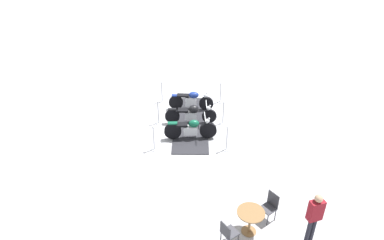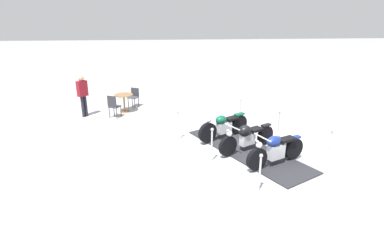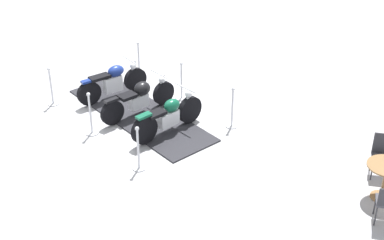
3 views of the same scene
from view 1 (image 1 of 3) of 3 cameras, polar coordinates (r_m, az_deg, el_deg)
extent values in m
plane|color=#B2B2B7|center=(15.19, -0.20, -0.51)|extent=(80.00, 80.00, 0.00)
cube|color=#28282D|center=(15.18, -0.20, -0.45)|extent=(4.71, 3.46, 0.04)
cylinder|color=black|center=(14.02, 2.66, -1.70)|extent=(0.48, 0.66, 0.69)
cylinder|color=black|center=(13.98, -3.17, -1.82)|extent=(0.48, 0.66, 0.69)
cube|color=silver|center=(13.97, -0.25, -1.67)|extent=(0.50, 0.59, 0.36)
ellipsoid|color=#0F5138|center=(13.81, 0.31, -0.59)|extent=(0.48, 0.52, 0.30)
cube|color=black|center=(13.82, -1.73, -0.79)|extent=(0.48, 0.54, 0.08)
cube|color=#0F5138|center=(13.78, -3.21, -0.52)|extent=(0.34, 0.41, 0.06)
cylinder|color=silver|center=(13.86, 2.40, -0.69)|extent=(0.20, 0.27, 0.59)
cylinder|color=silver|center=(13.67, 2.15, 0.55)|extent=(0.64, 0.41, 0.04)
sphere|color=silver|center=(13.78, 2.54, -0.15)|extent=(0.18, 0.18, 0.18)
cylinder|color=black|center=(15.03, 2.85, 0.64)|extent=(0.41, 0.61, 0.63)
cylinder|color=black|center=(15.03, -3.25, 0.62)|extent=(0.41, 0.61, 0.63)
cube|color=silver|center=(14.99, -0.20, 0.73)|extent=(0.43, 0.55, 0.35)
ellipsoid|color=black|center=(14.83, 0.29, 1.81)|extent=(0.52, 0.55, 0.35)
cube|color=black|center=(14.86, -1.49, 1.63)|extent=(0.49, 0.54, 0.08)
cube|color=black|center=(14.85, -3.29, 1.77)|extent=(0.29, 0.37, 0.06)
cylinder|color=silver|center=(14.89, 2.61, 1.53)|extent=(0.19, 0.27, 0.54)
cylinder|color=silver|center=(14.72, 2.37, 2.63)|extent=(0.59, 0.35, 0.04)
sphere|color=silver|center=(14.83, 2.74, 1.96)|extent=(0.18, 0.18, 0.18)
cylinder|color=black|center=(16.00, 2.35, 2.74)|extent=(0.39, 0.65, 0.65)
cylinder|color=black|center=(16.09, -2.66, 2.92)|extent=(0.39, 0.65, 0.65)
cube|color=silver|center=(16.00, -0.16, 3.05)|extent=(0.42, 0.55, 0.43)
ellipsoid|color=navy|center=(15.83, 0.29, 4.13)|extent=(0.46, 0.54, 0.30)
cube|color=black|center=(15.89, -1.48, 4.04)|extent=(0.47, 0.61, 0.08)
cube|color=navy|center=(15.93, -2.69, 4.05)|extent=(0.29, 0.39, 0.06)
cylinder|color=silver|center=(15.87, 2.11, 3.63)|extent=(0.18, 0.28, 0.56)
cylinder|color=silver|center=(15.72, 1.87, 4.73)|extent=(0.62, 0.31, 0.04)
sphere|color=silver|center=(15.80, 2.22, 4.07)|extent=(0.18, 0.18, 0.18)
cylinder|color=silver|center=(16.93, -4.88, 3.03)|extent=(0.29, 0.29, 0.03)
cylinder|color=silver|center=(16.71, -4.96, 4.51)|extent=(0.05, 0.05, 0.96)
sphere|color=silver|center=(16.48, -5.04, 6.10)|extent=(0.09, 0.09, 0.09)
cylinder|color=silver|center=(16.91, 4.62, 3.00)|extent=(0.31, 0.31, 0.03)
cylinder|color=silver|center=(16.69, 4.69, 4.43)|extent=(0.05, 0.05, 0.92)
sphere|color=silver|center=(16.47, 4.76, 5.97)|extent=(0.09, 0.09, 0.09)
cylinder|color=silver|center=(15.26, -5.46, -0.45)|extent=(0.32, 0.32, 0.03)
cylinder|color=silver|center=(15.00, -5.56, 1.20)|extent=(0.05, 0.05, 0.99)
sphere|color=silver|center=(14.74, -5.66, 2.99)|extent=(0.09, 0.09, 0.09)
cylinder|color=silver|center=(15.23, 5.07, -0.49)|extent=(0.34, 0.34, 0.03)
cylinder|color=silver|center=(14.98, 5.16, 1.11)|extent=(0.05, 0.05, 0.96)
sphere|color=silver|center=(14.73, 5.25, 2.83)|extent=(0.09, 0.09, 0.09)
cylinder|color=silver|center=(13.66, -6.18, -4.76)|extent=(0.30, 0.30, 0.03)
cylinder|color=silver|center=(13.38, -6.30, -3.07)|extent=(0.05, 0.05, 0.96)
sphere|color=silver|center=(13.09, -6.43, -1.21)|extent=(0.09, 0.09, 0.09)
cylinder|color=silver|center=(13.63, 5.63, -4.81)|extent=(0.30, 0.30, 0.03)
cylinder|color=silver|center=(13.35, 5.74, -3.10)|extent=(0.05, 0.05, 0.97)
sphere|color=silver|center=(13.06, 5.86, -1.23)|extent=(0.09, 0.09, 0.09)
cylinder|color=olive|center=(10.73, 9.28, -17.55)|extent=(0.44, 0.44, 0.02)
cylinder|color=olive|center=(10.45, 9.46, -16.19)|extent=(0.07, 0.07, 0.73)
cylinder|color=olive|center=(10.18, 9.65, -14.74)|extent=(0.79, 0.79, 0.03)
cylinder|color=#2D2D33|center=(10.82, 12.28, -15.79)|extent=(0.03, 0.03, 0.44)
cylinder|color=#2D2D33|center=(10.96, 10.92, -14.82)|extent=(0.03, 0.03, 0.44)
cylinder|color=#2D2D33|center=(11.02, 13.50, -14.93)|extent=(0.03, 0.03, 0.44)
cylinder|color=#2D2D33|center=(11.16, 12.15, -13.99)|extent=(0.03, 0.03, 0.44)
cube|color=#3F3F47|center=(10.82, 12.36, -14.00)|extent=(0.53, 0.53, 0.04)
cube|color=#2D2D33|center=(10.75, 13.19, -12.56)|extent=(0.19, 0.38, 0.47)
cylinder|color=#2D2D33|center=(10.37, 6.27, -17.74)|extent=(0.03, 0.03, 0.45)
cylinder|color=#2D2D33|center=(10.22, 7.59, -18.87)|extent=(0.03, 0.03, 0.45)
cylinder|color=#2D2D33|center=(10.22, 4.76, -18.62)|extent=(0.03, 0.03, 0.45)
cube|color=#3F3F47|center=(10.03, 6.25, -17.86)|extent=(0.53, 0.53, 0.04)
cube|color=#2D2D33|center=(9.79, 5.47, -17.55)|extent=(0.20, 0.37, 0.38)
cylinder|color=#23232D|center=(10.55, 18.56, -16.84)|extent=(0.12, 0.12, 0.89)
cylinder|color=#23232D|center=(10.61, 19.20, -16.60)|extent=(0.12, 0.12, 0.89)
cube|color=maroon|center=(10.05, 19.64, -13.79)|extent=(0.44, 0.43, 0.64)
sphere|color=tan|center=(9.76, 20.09, -12.00)|extent=(0.22, 0.22, 0.22)
camera|label=2|loc=(20.85, 19.03, 19.36)|focal=29.15mm
camera|label=3|loc=(7.66, -68.86, 3.64)|focal=52.17mm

